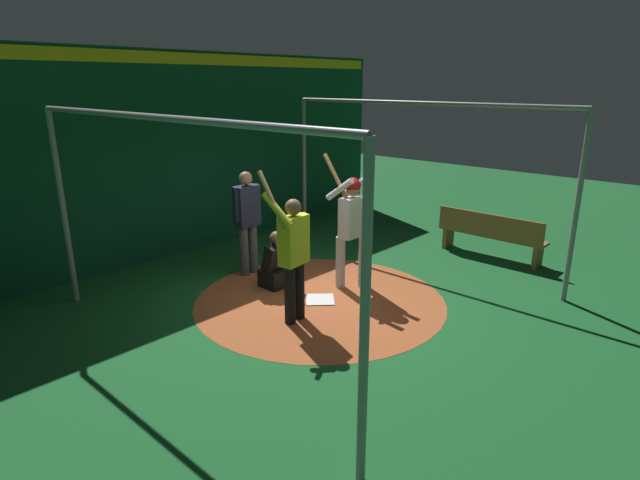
{
  "coord_description": "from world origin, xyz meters",
  "views": [
    {
      "loc": [
        4.8,
        -5.26,
        3.15
      ],
      "look_at": [
        0.0,
        0.0,
        0.95
      ],
      "focal_mm": 28.84,
      "sensor_mm": 36.0,
      "label": 1
    }
  ],
  "objects_px": {
    "batter": "(352,222)",
    "visitor": "(293,252)",
    "bench": "(490,234)",
    "home_plate": "(320,299)",
    "catcher": "(277,265)",
    "umpire": "(247,217)"
  },
  "relations": [
    {
      "from": "batter",
      "to": "visitor",
      "type": "bearing_deg",
      "value": -82.11
    },
    {
      "from": "batter",
      "to": "bench",
      "type": "relative_size",
      "value": 1.06
    },
    {
      "from": "home_plate",
      "to": "catcher",
      "type": "distance_m",
      "value": 0.94
    },
    {
      "from": "visitor",
      "to": "umpire",
      "type": "bearing_deg",
      "value": 150.92
    },
    {
      "from": "home_plate",
      "to": "batter",
      "type": "height_order",
      "value": "batter"
    },
    {
      "from": "umpire",
      "to": "bench",
      "type": "distance_m",
      "value": 4.48
    },
    {
      "from": "catcher",
      "to": "umpire",
      "type": "bearing_deg",
      "value": 173.31
    },
    {
      "from": "umpire",
      "to": "home_plate",
      "type": "bearing_deg",
      "value": -0.85
    },
    {
      "from": "batter",
      "to": "catcher",
      "type": "bearing_deg",
      "value": -136.71
    },
    {
      "from": "home_plate",
      "to": "visitor",
      "type": "bearing_deg",
      "value": -75.17
    },
    {
      "from": "visitor",
      "to": "bench",
      "type": "xyz_separation_m",
      "value": [
        0.79,
        4.34,
        -0.54
      ]
    },
    {
      "from": "catcher",
      "to": "bench",
      "type": "bearing_deg",
      "value": 63.18
    },
    {
      "from": "catcher",
      "to": "bench",
      "type": "distance_m",
      "value": 4.11
    },
    {
      "from": "umpire",
      "to": "batter",
      "type": "bearing_deg",
      "value": 23.41
    },
    {
      "from": "umpire",
      "to": "visitor",
      "type": "height_order",
      "value": "visitor"
    },
    {
      "from": "catcher",
      "to": "bench",
      "type": "height_order",
      "value": "catcher"
    },
    {
      "from": "batter",
      "to": "catcher",
      "type": "xyz_separation_m",
      "value": [
        -0.86,
        -0.81,
        -0.71
      ]
    },
    {
      "from": "catcher",
      "to": "bench",
      "type": "xyz_separation_m",
      "value": [
        1.85,
        3.67,
        0.09
      ]
    },
    {
      "from": "umpire",
      "to": "bench",
      "type": "relative_size",
      "value": 0.88
    },
    {
      "from": "catcher",
      "to": "home_plate",
      "type": "bearing_deg",
      "value": 4.51
    },
    {
      "from": "home_plate",
      "to": "catcher",
      "type": "xyz_separation_m",
      "value": [
        -0.87,
        -0.07,
        0.35
      ]
    },
    {
      "from": "catcher",
      "to": "visitor",
      "type": "bearing_deg",
      "value": -32.38
    }
  ]
}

